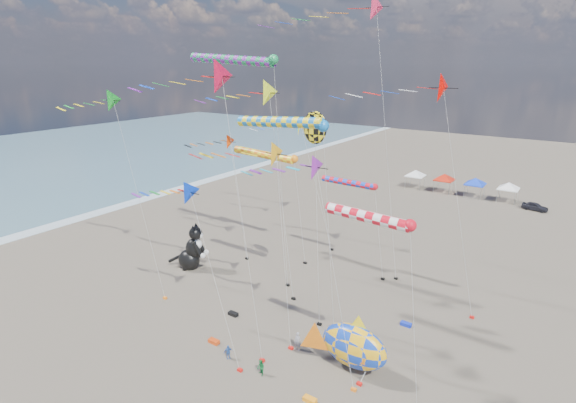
# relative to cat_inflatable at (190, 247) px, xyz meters

# --- Properties ---
(delta_kite_0) EXTENTS (9.45, 1.86, 13.91)m
(delta_kite_0) POSITION_rel_cat_inflatable_xyz_m (-0.36, 5.25, 10.04)
(delta_kite_0) COLOR #F43E08
(delta_kite_0) RESTS_ON ground
(delta_kite_1) EXTENTS (10.24, 1.97, 13.30)m
(delta_kite_1) POSITION_rel_cat_inflatable_xyz_m (10.45, -9.98, 9.42)
(delta_kite_1) COLOR #062FC2
(delta_kite_1) RESTS_ON ground
(delta_kite_2) EXTENTS (13.72, 2.62, 21.80)m
(delta_kite_2) POSITION_rel_cat_inflatable_xyz_m (10.86, -8.18, 17.66)
(delta_kite_2) COLOR red
(delta_kite_2) RESTS_ON ground
(delta_kite_3) EXTENTS (18.11, 2.80, 27.74)m
(delta_kite_3) POSITION_rel_cat_inflatable_xyz_m (13.03, 10.11, 23.48)
(delta_kite_3) COLOR #E2234D
(delta_kite_3) RESTS_ON ground
(delta_kite_4) EXTENTS (11.76, 2.11, 19.28)m
(delta_kite_4) POSITION_rel_cat_inflatable_xyz_m (-1.88, -6.02, 15.31)
(delta_kite_4) COLOR #119023
(delta_kite_4) RESTS_ON ground
(delta_kite_5) EXTENTS (9.38, 1.85, 16.04)m
(delta_kite_5) POSITION_rel_cat_inflatable_xyz_m (18.64, -7.16, 12.19)
(delta_kite_5) COLOR purple
(delta_kite_5) RESTS_ON ground
(delta_kite_6) EXTENTS (12.51, 2.58, 20.12)m
(delta_kite_6) POSITION_rel_cat_inflatable_xyz_m (8.49, 0.72, 16.00)
(delta_kite_6) COLOR #D8EC20
(delta_kite_6) RESTS_ON ground
(delta_kite_7) EXTENTS (10.80, 1.99, 15.52)m
(delta_kite_7) POSITION_rel_cat_inflatable_xyz_m (5.41, 12.94, 11.61)
(delta_kite_7) COLOR #16B1CC
(delta_kite_7) RESTS_ON ground
(delta_kite_8) EXTENTS (11.31, 2.13, 16.06)m
(delta_kite_8) POSITION_rel_cat_inflatable_xyz_m (12.95, -5.73, 12.08)
(delta_kite_8) COLOR orange
(delta_kite_8) RESTS_ON ground
(delta_kite_9) EXTENTS (14.01, 2.64, 20.75)m
(delta_kite_9) POSITION_rel_cat_inflatable_xyz_m (22.39, 6.83, 16.59)
(delta_kite_9) COLOR #DE0500
(delta_kite_9) RESTS_ON ground
(windsock_0) EXTENTS (11.43, 0.89, 22.00)m
(windsock_0) POSITION_rel_cat_inflatable_xyz_m (4.91, 2.64, 18.92)
(windsock_0) COLOR #188649
(windsock_0) RESTS_ON ground
(windsock_1) EXTENTS (7.53, 0.67, 9.99)m
(windsock_1) POSITION_rel_cat_inflatable_xyz_m (14.06, 9.26, 7.02)
(windsock_1) COLOR red
(windsock_1) RESTS_ON ground
(windsock_2) EXTENTS (7.06, 0.75, 12.83)m
(windsock_2) POSITION_rel_cat_inflatable_xyz_m (23.48, -6.85, 9.80)
(windsock_2) COLOR red
(windsock_2) RESTS_ON ground
(windsock_3) EXTENTS (9.87, 0.85, 12.07)m
(windsock_3) POSITION_rel_cat_inflatable_xyz_m (4.32, 8.00, 9.03)
(windsock_3) COLOR orange
(windsock_3) RESTS_ON ground
(windsock_4) EXTENTS (9.82, 0.92, 17.23)m
(windsock_4) POSITION_rel_cat_inflatable_xyz_m (13.07, -1.20, 14.15)
(windsock_4) COLOR blue
(windsock_4) RESTS_ON ground
(angelfish_kite) EXTENTS (3.74, 3.02, 17.64)m
(angelfish_kite) POSITION_rel_cat_inflatable_xyz_m (14.80, 0.37, 13.62)
(angelfish_kite) COLOR yellow
(angelfish_kite) RESTS_ON ground
(cat_inflatable) EXTENTS (4.25, 3.26, 5.14)m
(cat_inflatable) POSITION_rel_cat_inflatable_xyz_m (0.00, 0.00, 0.00)
(cat_inflatable) COLOR black
(cat_inflatable) RESTS_ON ground
(fish_inflatable) EXTENTS (6.71, 3.44, 4.67)m
(fish_inflatable) POSITION_rel_cat_inflatable_xyz_m (21.98, -5.43, -0.43)
(fish_inflatable) COLOR #133DBF
(fish_inflatable) RESTS_ON ground
(person_adult) EXTENTS (0.57, 0.39, 1.50)m
(person_adult) POSITION_rel_cat_inflatable_xyz_m (17.34, -5.51, -1.82)
(person_adult) COLOR gray
(person_adult) RESTS_ON ground
(child_green) EXTENTS (0.74, 0.68, 1.22)m
(child_green) POSITION_rel_cat_inflatable_xyz_m (16.80, -9.45, -1.96)
(child_green) COLOR #187736
(child_green) RESTS_ON ground
(child_blue) EXTENTS (0.59, 0.71, 1.14)m
(child_blue) POSITION_rel_cat_inflatable_xyz_m (13.63, -9.36, -2.00)
(child_blue) COLOR #3362B7
(child_blue) RESTS_ON ground
(kite_bag_0) EXTENTS (0.90, 0.44, 0.30)m
(kite_bag_0) POSITION_rel_cat_inflatable_xyz_m (21.06, -9.72, -2.42)
(kite_bag_0) COLOR orange
(kite_bag_0) RESTS_ON ground
(kite_bag_1) EXTENTS (0.90, 0.44, 0.30)m
(kite_bag_1) POSITION_rel_cat_inflatable_xyz_m (23.09, 2.45, -2.42)
(kite_bag_1) COLOR #1227B8
(kite_bag_1) RESTS_ON ground
(kite_bag_2) EXTENTS (0.90, 0.44, 0.30)m
(kite_bag_2) POSITION_rel_cat_inflatable_xyz_m (11.38, -8.54, -2.42)
(kite_bag_2) COLOR red
(kite_bag_2) RESTS_ON ground
(kite_bag_3) EXTENTS (0.90, 0.44, 0.30)m
(kite_bag_3) POSITION_rel_cat_inflatable_xyz_m (9.95, -4.58, -2.42)
(kite_bag_3) COLOR black
(kite_bag_3) RESTS_ON ground
(tent_row) EXTENTS (19.20, 4.20, 3.80)m
(tent_row) POSITION_rel_cat_inflatable_xyz_m (16.26, 45.40, 0.58)
(tent_row) COLOR white
(tent_row) RESTS_ON ground
(parked_car) EXTENTS (3.77, 2.00, 1.22)m
(parked_car) POSITION_rel_cat_inflatable_xyz_m (27.98, 43.40, -1.96)
(parked_car) COLOR #26262D
(parked_car) RESTS_ON ground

